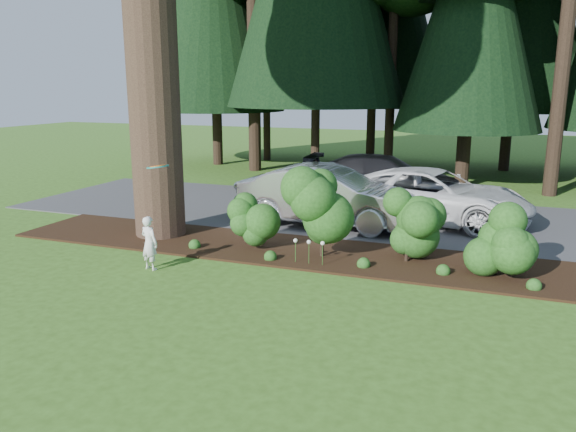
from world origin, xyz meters
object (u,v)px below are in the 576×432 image
Objects in this scene: car_silver_wagon at (328,196)px; car_dark_suv at (384,178)px; child at (149,243)px; frisbee at (158,167)px; car_white_suv at (433,196)px.

car_dark_suv is (0.71, 3.99, -0.06)m from car_silver_wagon.
child is 1.58m from frisbee.
car_silver_wagon is 2.97m from car_white_suv.
car_dark_suv is at bearing -7.45° from car_silver_wagon.
car_silver_wagon reaches higher than car_dark_suv.
car_white_suv is 1.03× the size of car_dark_suv.
car_silver_wagon is 10.66× the size of frisbee.
car_white_suv is at bearing -58.42° from car_silver_wagon.
frisbee is (-4.90, -5.88, 1.34)m from car_white_suv.
car_silver_wagon reaches higher than child.
child is 2.48× the size of frisbee.
child is (-4.96, -6.24, -0.20)m from car_white_suv.
car_silver_wagon is at bearing 62.57° from frisbee.
frisbee is at bearing 155.23° from car_silver_wagon.
car_silver_wagon is at bearing -102.43° from child.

